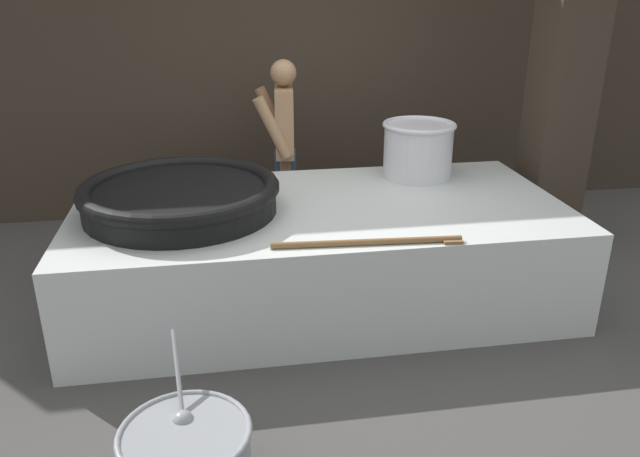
# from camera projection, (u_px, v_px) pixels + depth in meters

# --- Properties ---
(ground_plane) EXTENTS (60.00, 60.00, 0.00)m
(ground_plane) POSITION_uv_depth(u_px,v_px,m) (320.00, 296.00, 4.79)
(ground_plane) COLOR #474442
(back_wall) EXTENTS (9.49, 0.24, 4.08)m
(back_wall) POSITION_uv_depth(u_px,v_px,m) (284.00, 3.00, 5.98)
(back_wall) COLOR #382D23
(back_wall) RESTS_ON ground_plane
(support_pillar) EXTENTS (0.45, 0.45, 4.08)m
(support_pillar) POSITION_uv_depth(u_px,v_px,m) (574.00, 9.00, 4.98)
(support_pillar) COLOR #382D23
(support_pillar) RESTS_ON ground_plane
(hearth_platform) EXTENTS (3.52, 1.74, 0.75)m
(hearth_platform) POSITION_uv_depth(u_px,v_px,m) (320.00, 252.00, 4.65)
(hearth_platform) COLOR silver
(hearth_platform) RESTS_ON ground_plane
(giant_wok_near) EXTENTS (1.38, 1.38, 0.23)m
(giant_wok_near) POSITION_uv_depth(u_px,v_px,m) (180.00, 196.00, 4.31)
(giant_wok_near) COLOR black
(giant_wok_near) RESTS_ON hearth_platform
(stock_pot) EXTENTS (0.59, 0.59, 0.45)m
(stock_pot) POSITION_uv_depth(u_px,v_px,m) (418.00, 149.00, 5.05)
(stock_pot) COLOR silver
(stock_pot) RESTS_ON hearth_platform
(stirring_paddle) EXTENTS (1.19, 0.15, 0.04)m
(stirring_paddle) POSITION_uv_depth(u_px,v_px,m) (377.00, 242.00, 3.83)
(stirring_paddle) COLOR brown
(stirring_paddle) RESTS_ON hearth_platform
(cook) EXTENTS (0.40, 0.62, 1.63)m
(cook) POSITION_uv_depth(u_px,v_px,m) (284.00, 145.00, 5.58)
(cook) COLOR #9E7551
(cook) RESTS_ON ground_plane
(prep_bowl_vegetables) EXTENTS (0.64, 0.83, 0.57)m
(prep_bowl_vegetables) POSITION_uv_depth(u_px,v_px,m) (187.00, 454.00, 2.97)
(prep_bowl_vegetables) COLOR gray
(prep_bowl_vegetables) RESTS_ON ground_plane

